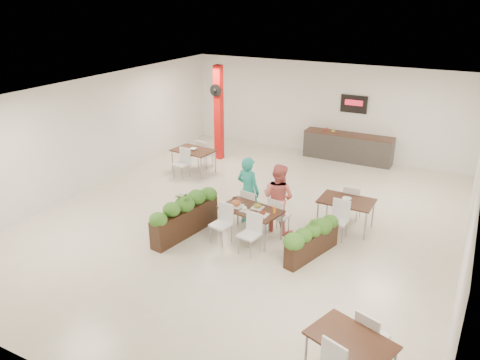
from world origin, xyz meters
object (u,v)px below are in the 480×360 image
diner_man (248,191)px  diner_woman (278,198)px  red_column (219,112)px  planter_right (312,237)px  service_counter (348,147)px  side_table_c (350,346)px  planter_left (185,214)px  side_table_a (194,153)px  side_table_b (346,204)px  main_table (250,213)px

diner_man → diner_woman: size_ratio=1.03×
red_column → diner_woman: 5.63m
diner_man → planter_right: 2.14m
diner_man → planter_right: diner_man is taller
planter_right → service_counter: bearing=99.3°
diner_man → side_table_c: (3.63, -3.88, -0.25)m
red_column → side_table_c: (6.75, -7.84, -1.02)m
red_column → diner_man: red_column is taller
red_column → service_counter: 4.56m
service_counter → planter_left: service_counter is taller
service_counter → side_table_a: bearing=-139.6°
diner_woman → planter_left: 2.23m
diner_woman → side_table_b: 1.67m
planter_right → side_table_a: 6.02m
diner_man → planter_left: bearing=59.5°
side_table_b → side_table_c: size_ratio=0.97×
side_table_a → diner_woman: bearing=-25.5°
diner_woman → planter_right: (1.15, -0.78, -0.37)m
diner_woman → planter_left: size_ratio=0.81×
service_counter → planter_left: bearing=-105.2°
service_counter → side_table_b: size_ratio=1.85×
planter_left → side_table_c: (4.66, -2.66, 0.10)m
red_column → planter_right: size_ratio=1.93×
diner_man → diner_woman: (0.80, -0.00, -0.02)m
main_table → side_table_a: bearing=139.3°
red_column → side_table_b: bearing=-30.2°
red_column → side_table_b: size_ratio=1.97×
service_counter → main_table: service_counter is taller
side_table_a → side_table_c: 9.24m
side_table_b → planter_right: bearing=-98.8°
planter_right → side_table_c: size_ratio=1.00×
service_counter → main_table: 6.49m
red_column → main_table: size_ratio=1.78×
red_column → diner_woman: bearing=-45.2°
red_column → diner_man: size_ratio=1.84×
service_counter → planter_right: size_ratio=1.80×
planter_left → planter_right: 3.02m
side_table_b → service_counter: bearing=105.7°
main_table → planter_left: size_ratio=0.86×
diner_man → planter_right: bearing=167.9°
diner_woman → planter_right: size_ratio=1.02×
diner_man → planter_left: size_ratio=0.83×
red_column → side_table_b: (5.34, -3.11, -1.01)m
diner_man → side_table_b: bearing=-149.3°
planter_left → red_column: bearing=111.9°
diner_woman → service_counter: bearing=-81.1°
service_counter → side_table_a: service_counter is taller
planter_left → main_table: bearing=21.9°
main_table → side_table_a: size_ratio=1.09×
main_table → side_table_c: size_ratio=1.08×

